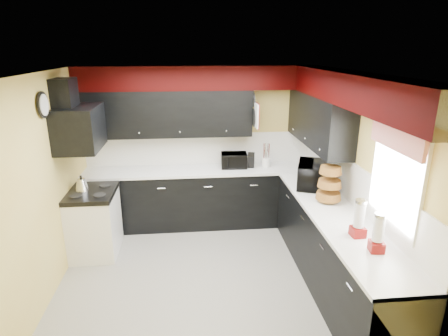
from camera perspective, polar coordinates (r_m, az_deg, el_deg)
name	(u,v)px	position (r m, az deg, el deg)	size (l,w,h in m)	color
ground	(207,276)	(4.93, -2.68, -16.13)	(3.60, 3.60, 0.00)	gray
wall_back	(199,145)	(6.07, -3.76, 3.52)	(3.60, 0.06, 2.50)	#E0C666
wall_right	(354,178)	(4.78, 19.19, -1.51)	(0.06, 3.60, 2.50)	#E0C666
wall_left	(44,189)	(4.64, -25.74, -2.90)	(0.06, 3.60, 2.50)	#E0C666
ceiling	(203,73)	(4.09, -3.20, 14.28)	(3.60, 3.60, 0.06)	white
cab_back	(201,198)	(6.04, -3.51, -4.56)	(3.60, 0.60, 0.90)	black
cab_right	(333,251)	(4.74, 16.31, -12.04)	(0.60, 3.00, 0.90)	black
counter_back	(201,170)	(5.88, -3.59, -0.32)	(3.62, 0.64, 0.04)	white
counter_right	(337,215)	(4.52, 16.83, -6.87)	(0.64, 3.02, 0.04)	white
splash_back	(200,149)	(6.08, -3.75, 2.95)	(3.60, 0.02, 0.50)	white
splash_right	(353,183)	(4.79, 19.01, -2.19)	(0.02, 3.60, 0.50)	white
upper_back	(166,113)	(5.79, -8.81, 8.21)	(2.60, 0.35, 0.70)	black
upper_right	(318,120)	(5.38, 14.18, 7.14)	(0.35, 1.80, 0.70)	black
soffit_back	(198,78)	(5.72, -3.92, 13.56)	(3.60, 0.36, 0.35)	black
soffit_right	(356,90)	(4.31, 19.44, 11.18)	(0.36, 3.24, 0.35)	black
stove	(95,224)	(5.52, -19.09, -8.07)	(0.60, 0.75, 0.86)	white
cooktop	(91,193)	(5.34, -19.59, -3.62)	(0.62, 0.77, 0.06)	black
hood	(79,128)	(5.11, -21.17, 5.70)	(0.50, 0.78, 0.55)	black
hood_duct	(64,95)	(5.09, -23.14, 10.23)	(0.24, 0.40, 0.40)	black
window	(396,180)	(3.93, 24.75, -1.71)	(0.03, 0.86, 0.96)	white
valance	(397,140)	(3.79, 24.81, 3.95)	(0.04, 0.88, 0.20)	red
pan_top	(253,100)	(5.76, 4.48, 10.34)	(0.03, 0.22, 0.40)	black
pan_mid	(254,118)	(5.68, 4.64, 7.66)	(0.03, 0.28, 0.46)	black
pan_low	(251,117)	(5.93, 4.20, 7.82)	(0.03, 0.24, 0.42)	black
cut_board	(257,116)	(5.55, 4.98, 7.94)	(0.03, 0.26, 0.35)	white
baskets	(329,183)	(4.73, 15.78, -2.24)	(0.27, 0.27, 0.50)	brown
clock	(43,105)	(4.65, -25.89, 8.65)	(0.03, 0.30, 0.30)	black
deco_plate	(376,99)	(4.24, 22.15, 9.74)	(0.03, 0.24, 0.24)	white
toaster_oven	(234,160)	(5.90, 1.54, 1.17)	(0.40, 0.33, 0.23)	black
microwave	(313,175)	(5.23, 13.44, -1.00)	(0.59, 0.40, 0.33)	black
utensil_crock	(266,162)	(5.98, 6.42, 0.88)	(0.14, 0.14, 0.15)	white
knife_block	(251,161)	(5.92, 4.16, 1.14)	(0.10, 0.14, 0.23)	black
kettle	(82,184)	(5.38, -20.87, -2.35)	(0.18, 0.18, 0.16)	silver
dispenser_a	(359,220)	(3.99, 19.89, -7.46)	(0.13, 0.13, 0.36)	#6A060D
dispenser_b	(378,235)	(3.78, 22.41, -9.39)	(0.13, 0.13, 0.35)	maroon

